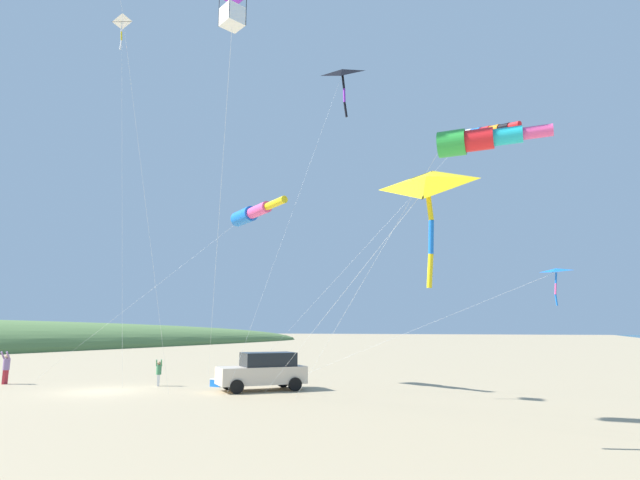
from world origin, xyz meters
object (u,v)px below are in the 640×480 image
Objects in this scene: person_adult_flyer at (6,366)px; kite_windsock_blue_topmost at (477,140)px; kite_delta_red_high_left at (122,24)px; cooler_box at (217,382)px; parked_car at (263,371)px; kite_windsock_white_trailing at (483,132)px; kite_delta_long_streamer_right at (555,272)px; kite_windsock_rainbow_low_near at (252,213)px; kite_delta_teal_far_right at (342,73)px; person_child_green_jacket at (159,371)px; kite_box_small_distant at (233,4)px; kite_delta_green_low_center at (426,185)px.

kite_windsock_blue_topmost is at bearing 176.03° from person_adult_flyer.
kite_windsock_blue_topmost is (-26.15, 1.82, 8.32)m from person_adult_flyer.
person_adult_flyer is 19.70m from kite_delta_red_high_left.
cooler_box is 0.03× the size of kite_delta_red_high_left.
parked_car is 0.24× the size of kite_delta_red_high_left.
kite_windsock_white_trailing is 18.71m from kite_delta_red_high_left.
kite_windsock_white_trailing reaches higher than kite_delta_long_streamer_right.
kite_delta_red_high_left is at bearing 65.46° from kite_windsock_rainbow_low_near.
kite_delta_long_streamer_right is 0.82× the size of kite_delta_teal_far_right.
person_child_green_jacket is 0.10× the size of kite_box_small_distant.
kite_delta_green_low_center is at bearing 153.87° from person_child_green_jacket.
person_child_green_jacket is at bearing -26.13° from kite_delta_green_low_center.
parked_car is 14.98m from person_adult_flyer.
kite_delta_green_low_center is at bearing 168.14° from kite_delta_red_high_left.
kite_delta_red_high_left is at bearing 0.46° from kite_windsock_blue_topmost.
person_adult_flyer is 0.10× the size of kite_delta_teal_far_right.
kite_delta_red_high_left is at bearing 168.02° from person_adult_flyer.
kite_delta_red_high_left is (5.32, 5.63, 17.33)m from parked_car.
kite_delta_teal_far_right reaches higher than kite_box_small_distant.
kite_delta_teal_far_right is (-9.53, -3.20, 16.72)m from person_child_green_jacket.
parked_car reaches higher than person_adult_flyer.
kite_delta_green_low_center reaches higher than person_adult_flyer.
kite_box_small_distant is (-8.08, 10.75, 13.12)m from cooler_box.
person_adult_flyer is 0.16× the size of kite_windsock_blue_topmost.
cooler_box is 0.04× the size of kite_windsock_rainbow_low_near.
kite_windsock_blue_topmost is (-8.22, 7.94, -8.19)m from kite_delta_teal_far_right.
kite_delta_long_streamer_right is 1.34× the size of kite_delta_green_low_center.
cooler_box is 19.18m from kite_delta_red_high_left.
kite_delta_teal_far_right reaches higher than kite_delta_green_low_center.
kite_windsock_rainbow_low_near is at bearing -27.77° from kite_windsock_blue_topmost.
kite_box_small_distant is at bearing 119.98° from kite_windsock_rainbow_low_near.
kite_windsock_white_trailing is at bearing -170.61° from person_adult_flyer.
kite_box_small_distant is at bearing 139.07° from person_child_green_jacket.
kite_delta_red_high_left is (16.95, 0.13, 8.98)m from kite_windsock_blue_topmost.
kite_box_small_distant is at bearing 56.50° from kite_delta_long_streamer_right.
kite_windsock_blue_topmost is at bearing 158.22° from cooler_box.
kite_windsock_white_trailing is at bearing 166.31° from kite_delta_teal_far_right.
person_adult_flyer is (14.52, 3.68, 0.02)m from parked_car.
kite_delta_long_streamer_right reaches higher than person_adult_flyer.
kite_delta_long_streamer_right is at bearing -171.97° from cooler_box.
kite_box_small_distant is (-4.95, 10.35, 12.38)m from parked_car.
kite_windsock_rainbow_low_near is 14.37m from kite_box_small_distant.
kite_delta_long_streamer_right is at bearing -167.10° from person_adult_flyer.
parked_car is 16.88m from kite_box_small_distant.
cooler_box is 0.44× the size of person_child_green_jacket.
person_adult_flyer is 0.10× the size of kite_delta_red_high_left.
kite_delta_green_low_center reaches higher than kite_delta_long_streamer_right.
kite_delta_green_low_center is at bearing 168.09° from person_adult_flyer.
kite_delta_green_low_center is (-5.72, -1.36, -6.40)m from kite_box_small_distant.
kite_box_small_distant is at bearing 60.45° from kite_windsock_white_trailing.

